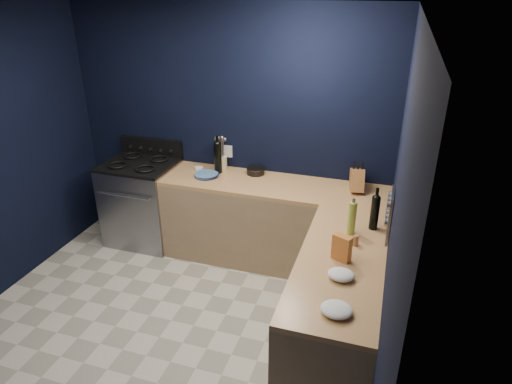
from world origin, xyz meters
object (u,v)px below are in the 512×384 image
at_px(knife_block, 357,180).
at_px(crouton_bag, 342,248).
at_px(plate_stack, 206,175).
at_px(utensil_crock, 222,163).
at_px(gas_range, 143,203).

distance_m(knife_block, crouton_bag, 1.25).
relative_size(plate_stack, knife_block, 1.12).
distance_m(utensil_crock, crouton_bag, 2.01).
xyz_separation_m(gas_range, utensil_crock, (0.89, 0.22, 0.51)).
height_order(utensil_crock, knife_block, knife_block).
xyz_separation_m(gas_range, knife_block, (2.34, 0.11, 0.55)).
xyz_separation_m(gas_range, crouton_bag, (2.36, -1.14, 0.54)).
distance_m(plate_stack, knife_block, 1.54).
relative_size(gas_range, plate_stack, 3.71).
bearing_deg(knife_block, plate_stack, 172.69).
height_order(gas_range, knife_block, knife_block).
bearing_deg(utensil_crock, knife_block, -4.39).
height_order(gas_range, plate_stack, plate_stack).
relative_size(knife_block, crouton_bag, 1.10).
xyz_separation_m(plate_stack, knife_block, (1.53, 0.12, 0.10)).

